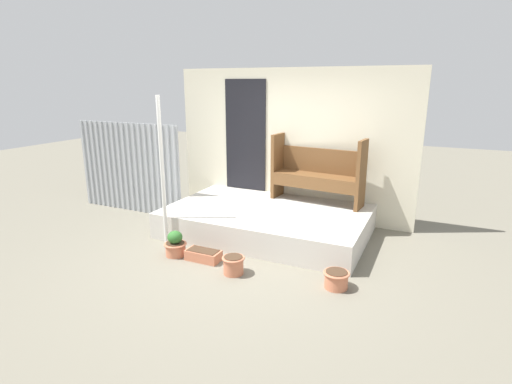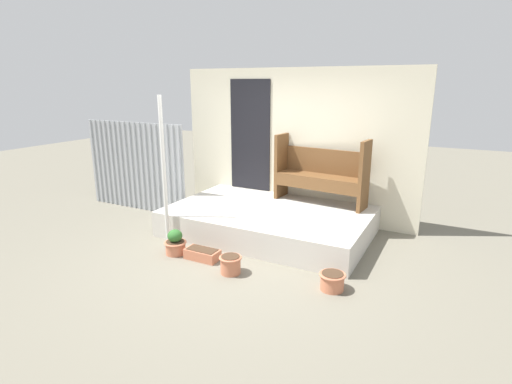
# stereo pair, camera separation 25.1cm
# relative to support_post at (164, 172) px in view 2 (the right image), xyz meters

# --- Properties ---
(ground_plane) EXTENTS (24.00, 24.00, 0.00)m
(ground_plane) POSITION_rel_support_post_xyz_m (1.23, 0.06, -1.09)
(ground_plane) COLOR #706B5B
(porch_slab) EXTENTS (3.12, 1.96, 0.40)m
(porch_slab) POSITION_rel_support_post_xyz_m (1.20, 1.04, -0.89)
(porch_slab) COLOR beige
(porch_slab) RESTS_ON ground_plane
(house_wall) EXTENTS (4.32, 0.08, 2.60)m
(house_wall) POSITION_rel_support_post_xyz_m (1.16, 2.05, 0.21)
(house_wall) COLOR beige
(house_wall) RESTS_ON ground_plane
(fence_corrugated) EXTENTS (2.26, 0.05, 1.65)m
(fence_corrugated) POSITION_rel_support_post_xyz_m (-1.60, 1.06, -0.27)
(fence_corrugated) COLOR #9EA3A8
(fence_corrugated) RESTS_ON ground_plane
(support_post) EXTENTS (0.06, 0.06, 2.19)m
(support_post) POSITION_rel_support_post_xyz_m (0.00, 0.00, 0.00)
(support_post) COLOR white
(support_post) RESTS_ON ground_plane
(bench) EXTENTS (1.57, 0.55, 1.10)m
(bench) POSITION_rel_support_post_xyz_m (1.80, 1.77, -0.14)
(bench) COLOR brown
(bench) RESTS_ON porch_slab
(flower_pot_left) EXTENTS (0.32, 0.32, 0.36)m
(flower_pot_left) POSITION_rel_support_post_xyz_m (0.38, -0.30, -0.94)
(flower_pot_left) COLOR #C67251
(flower_pot_left) RESTS_ON ground_plane
(flower_pot_middle) EXTENTS (0.29, 0.29, 0.23)m
(flower_pot_middle) POSITION_rel_support_post_xyz_m (1.39, -0.46, -0.96)
(flower_pot_middle) COLOR #C67251
(flower_pot_middle) RESTS_ON ground_plane
(flower_pot_right) EXTENTS (0.32, 0.32, 0.21)m
(flower_pot_right) POSITION_rel_support_post_xyz_m (2.66, -0.27, -0.98)
(flower_pot_right) COLOR #C67251
(flower_pot_right) RESTS_ON ground_plane
(planter_box_rect) EXTENTS (0.48, 0.24, 0.15)m
(planter_box_rect) POSITION_rel_support_post_xyz_m (0.82, -0.27, -1.02)
(planter_box_rect) COLOR #C67251
(planter_box_rect) RESTS_ON ground_plane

